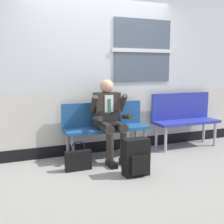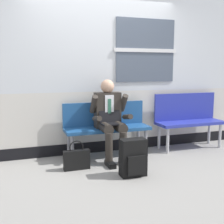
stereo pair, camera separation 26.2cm
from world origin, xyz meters
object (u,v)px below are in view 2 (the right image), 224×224
object	(u,v)px
bench_with_person	(106,124)
backpack	(133,158)
bench_empty	(188,117)
handbag	(77,159)
person_seated	(110,118)

from	to	relation	value
bench_with_person	backpack	bearing A→B (deg)	-86.45
bench_empty	backpack	bearing A→B (deg)	-146.38
bench_with_person	handbag	distance (m)	0.85
handbag	person_seated	bearing A→B (deg)	26.61
person_seated	backpack	xyz separation A→B (m)	(0.06, -0.77, -0.41)
person_seated	backpack	size ratio (longest dim) A/B	2.49
backpack	handbag	xyz separation A→B (m)	(-0.65, 0.47, -0.09)
bench_with_person	backpack	size ratio (longest dim) A/B	2.74
bench_empty	backpack	size ratio (longest dim) A/B	2.45
bench_empty	backpack	xyz separation A→B (m)	(-1.46, -0.97, -0.31)
handbag	backpack	bearing A→B (deg)	-36.05
bench_with_person	handbag	world-z (taller)	bench_with_person
bench_empty	person_seated	bearing A→B (deg)	-172.37
bench_empty	handbag	distance (m)	2.21
person_seated	backpack	bearing A→B (deg)	-85.55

